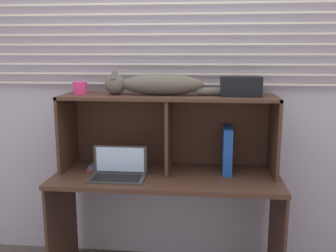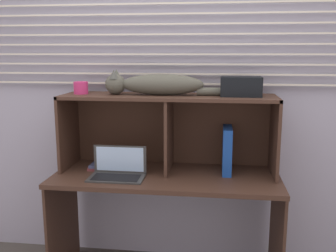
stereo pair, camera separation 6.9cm
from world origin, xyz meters
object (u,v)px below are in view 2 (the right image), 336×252
Objects in this scene: laptop at (118,171)px; binder_upright at (227,150)px; small_basket at (81,88)px; cat at (156,84)px; book_stack at (104,165)px; storage_box at (241,86)px.

laptop is 1.14× the size of binder_upright.
laptop is 0.63m from small_basket.
cat reaches higher than book_stack.
book_stack is (-0.15, 0.19, -0.02)m from laptop.
binder_upright is at bearing 0.25° from book_stack.
small_basket is at bearing 147.15° from laptop.
binder_upright is 3.21× the size of small_basket.
book_stack is at bearing -179.75° from binder_upright.
laptop is at bearing -139.84° from cat.
storage_box is (1.08, 0.00, 0.02)m from small_basket.
binder_upright is (0.48, 0.00, -0.43)m from cat.
storage_box reaches higher than binder_upright.
binder_upright is 1.19× the size of storage_box.
small_basket is 0.37× the size of storage_box.
small_basket reaches higher than binder_upright.
storage_box is (0.78, 0.19, 0.54)m from laptop.
cat is 0.62m from laptop.
book_stack is at bearing -179.44° from cat.
laptop is 0.74m from binder_upright.
storage_box is at bearing 0.00° from small_basket.
laptop is 3.66× the size of small_basket.
book_stack is 2.09× the size of small_basket.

